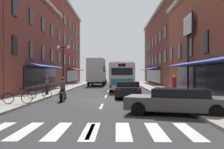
% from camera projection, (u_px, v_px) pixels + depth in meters
% --- Properties ---
extents(ground_plane, '(34.80, 80.00, 0.10)m').
position_uv_depth(ground_plane, '(104.00, 101.00, 18.66)').
color(ground_plane, '#333335').
extents(lane_centre_dashes, '(0.14, 73.90, 0.01)m').
position_uv_depth(lane_centre_dashes, '(104.00, 100.00, 18.41)').
color(lane_centre_dashes, '#DBCC4C').
rests_on(lane_centre_dashes, ground).
extents(crosswalk_near, '(7.10, 2.80, 0.01)m').
position_uv_depth(crosswalk_near, '(91.00, 131.00, 8.66)').
color(crosswalk_near, silver).
rests_on(crosswalk_near, ground).
extents(sidewalk_left, '(3.00, 80.00, 0.14)m').
position_uv_depth(sidewalk_left, '(24.00, 99.00, 18.75)').
color(sidewalk_left, '#A39E93').
rests_on(sidewalk_left, ground).
extents(sidewalk_right, '(3.00, 80.00, 0.14)m').
position_uv_depth(sidewalk_right, '(186.00, 99.00, 18.56)').
color(sidewalk_right, '#A39E93').
rests_on(sidewalk_right, ground).
extents(billboard_sign, '(0.40, 2.57, 6.88)m').
position_uv_depth(billboard_sign, '(188.00, 34.00, 22.01)').
color(billboard_sign, black).
rests_on(billboard_sign, sidewalk_right).
extents(transit_bus, '(2.78, 11.54, 3.10)m').
position_uv_depth(transit_bus, '(122.00, 76.00, 30.45)').
color(transit_bus, silver).
rests_on(transit_bus, ground).
extents(box_truck, '(2.65, 7.73, 4.19)m').
position_uv_depth(box_truck, '(97.00, 72.00, 40.33)').
color(box_truck, '#B21E19').
rests_on(box_truck, ground).
extents(sedan_near, '(2.07, 4.31, 1.37)m').
position_uv_depth(sedan_near, '(101.00, 80.00, 51.80)').
color(sedan_near, silver).
rests_on(sedan_near, ground).
extents(sedan_mid, '(5.05, 3.09, 1.24)m').
position_uv_depth(sedan_mid, '(178.00, 101.00, 12.05)').
color(sedan_mid, '#515154').
rests_on(sedan_mid, ground).
extents(sedan_far, '(2.03, 4.68, 1.31)m').
position_uv_depth(sedan_far, '(128.00, 89.00, 20.46)').
color(sedan_far, black).
rests_on(sedan_far, ground).
extents(motorcycle_rider, '(0.62, 2.07, 1.66)m').
position_uv_depth(motorcycle_rider, '(63.00, 91.00, 17.95)').
color(motorcycle_rider, black).
rests_on(motorcycle_rider, ground).
extents(bicycle_near, '(1.69, 0.52, 0.91)m').
position_uv_depth(bicycle_near, '(18.00, 98.00, 15.18)').
color(bicycle_near, black).
rests_on(bicycle_near, sidewalk_left).
extents(bicycle_mid, '(1.70, 0.48, 0.91)m').
position_uv_depth(bicycle_mid, '(40.00, 94.00, 18.34)').
color(bicycle_mid, black).
rests_on(bicycle_mid, sidewalk_left).
extents(pedestrian_near, '(0.40, 0.52, 1.57)m').
position_uv_depth(pedestrian_near, '(47.00, 85.00, 22.02)').
color(pedestrian_near, black).
rests_on(pedestrian_near, sidewalk_left).
extents(pedestrian_mid, '(0.36, 0.36, 1.68)m').
position_uv_depth(pedestrian_mid, '(174.00, 85.00, 20.89)').
color(pedestrian_mid, black).
rests_on(pedestrian_mid, sidewalk_right).
extents(street_lamp_twin, '(1.42, 0.32, 4.84)m').
position_uv_depth(street_lamp_twin, '(63.00, 65.00, 28.07)').
color(street_lamp_twin, black).
rests_on(street_lamp_twin, sidewalk_left).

